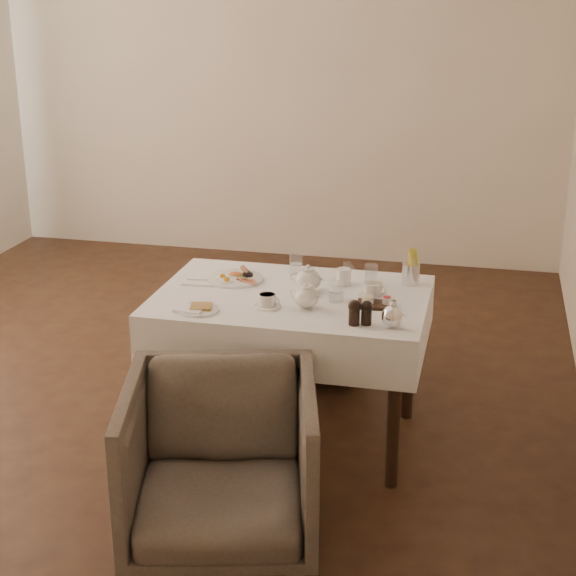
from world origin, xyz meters
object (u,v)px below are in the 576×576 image
(table, at_px, (292,318))
(armchair_near, at_px, (221,463))
(breakfast_plate, at_px, (236,278))
(teapot_centre, at_px, (308,278))
(armchair_far, at_px, (309,324))

(table, height_order, armchair_near, table)
(armchair_near, bearing_deg, breakfast_plate, 88.61)
(armchair_near, xyz_separation_m, teapot_centre, (0.15, 0.95, 0.47))
(table, relative_size, armchair_far, 2.01)
(armchair_far, relative_size, breakfast_plate, 2.26)
(table, height_order, armchair_far, table)
(teapot_centre, bearing_deg, breakfast_plate, 174.50)
(armchair_near, height_order, breakfast_plate, breakfast_plate)
(armchair_far, bearing_deg, breakfast_plate, 46.94)
(armchair_near, distance_m, teapot_centre, 1.08)
(armchair_far, height_order, teapot_centre, teapot_centre)
(table, distance_m, armchair_far, 0.87)
(armchair_far, distance_m, teapot_centre, 0.92)
(table, height_order, teapot_centre, teapot_centre)
(table, distance_m, breakfast_plate, 0.38)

